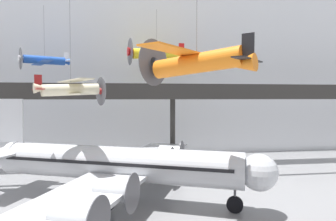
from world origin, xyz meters
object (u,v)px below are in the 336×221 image
object	(u,v)px
suspended_plane_cream_biplane	(71,89)
suspended_plane_orange_highwing	(197,62)
suspended_plane_yellow_lowwing	(157,54)
airliner_silver_main	(115,164)
suspended_plane_blue_trainer	(45,60)

from	to	relation	value
suspended_plane_cream_biplane	suspended_plane_orange_highwing	xyz separation A→B (m)	(9.02, -9.20, 1.43)
suspended_plane_cream_biplane	suspended_plane_yellow_lowwing	size ratio (longest dim) A/B	1.23
suspended_plane_cream_biplane	suspended_plane_orange_highwing	world-z (taller)	suspended_plane_orange_highwing
airliner_silver_main	suspended_plane_cream_biplane	xyz separation A→B (m)	(-3.75, 0.95, 6.57)
airliner_silver_main	suspended_plane_orange_highwing	bearing A→B (deg)	-34.43
airliner_silver_main	suspended_plane_cream_biplane	bearing A→B (deg)	-171.26
suspended_plane_yellow_lowwing	suspended_plane_blue_trainer	world-z (taller)	suspended_plane_yellow_lowwing
suspended_plane_cream_biplane	suspended_plane_blue_trainer	size ratio (longest dim) A/B	1.48
suspended_plane_orange_highwing	airliner_silver_main	bearing A→B (deg)	-15.06
suspended_plane_yellow_lowwing	airliner_silver_main	bearing A→B (deg)	59.42
suspended_plane_orange_highwing	suspended_plane_blue_trainer	xyz separation A→B (m)	(-14.55, 22.52, 2.60)
suspended_plane_cream_biplane	suspended_plane_yellow_lowwing	xyz separation A→B (m)	(8.97, 13.27, 5.13)
suspended_plane_cream_biplane	suspended_plane_blue_trainer	world-z (taller)	suspended_plane_blue_trainer
airliner_silver_main	suspended_plane_orange_highwing	world-z (taller)	suspended_plane_orange_highwing
airliner_silver_main	suspended_plane_blue_trainer	distance (m)	20.05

